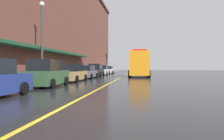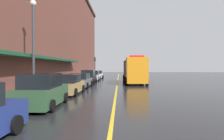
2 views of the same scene
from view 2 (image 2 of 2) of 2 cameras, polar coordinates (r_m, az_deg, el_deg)
ground_plane at (r=28.46m, az=1.63°, el=-3.62°), size 112.00×112.00×0.00m
sidewalk_left at (r=29.19m, az=-10.66°, el=-3.37°), size 2.40×70.00×0.15m
lane_center_stripe at (r=28.46m, az=1.63°, el=-3.61°), size 0.16×70.00×0.01m
brick_building_left at (r=30.72m, az=-21.88°, el=13.61°), size 10.17×64.00×18.05m
parked_car_1 at (r=11.54m, az=-19.88°, el=-5.99°), size 2.19×4.21×1.89m
parked_car_2 at (r=16.41m, az=-12.83°, el=-4.29°), size 2.19×4.37×1.63m
parked_car_3 at (r=21.73m, az=-9.14°, el=-3.08°), size 2.14×4.50×1.56m
parked_car_4 at (r=27.20m, az=-6.95°, el=-2.04°), size 2.07×4.19×1.83m
parked_car_5 at (r=32.33m, az=-5.37°, el=-1.70°), size 2.08×4.59×1.64m
parked_car_6 at (r=38.40m, az=-4.16°, el=-1.35°), size 2.08×4.20×1.54m
utility_truck at (r=26.54m, az=6.54°, el=-0.21°), size 3.01×8.44×3.63m
parking_meter_1 at (r=31.61m, az=-8.06°, el=-1.25°), size 0.14×0.18×1.33m
parking_meter_2 at (r=14.92m, az=-20.10°, el=-3.72°), size 0.14×0.18×1.33m
street_lamp_left at (r=15.34m, az=-22.15°, el=8.90°), size 0.44×0.44×6.94m
traffic_light_near at (r=44.26m, az=-5.01°, el=2.09°), size 0.38×0.36×4.30m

